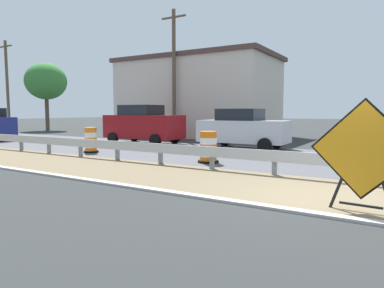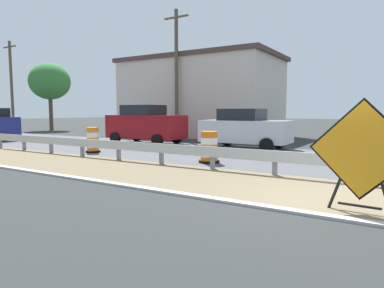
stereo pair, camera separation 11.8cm
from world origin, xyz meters
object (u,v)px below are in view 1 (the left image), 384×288
object	(u,v)px
traffic_barrel_nearest	(208,149)
utility_pole_mid	(7,85)
car_distant_a	(143,124)
utility_pole_near	(174,73)
car_trailing_near_lane	(243,129)
warning_sign_diamond	(363,153)
traffic_barrel_close	(91,141)

from	to	relation	value
traffic_barrel_nearest	utility_pole_mid	xyz separation A→B (m)	(7.12, 23.99, 3.64)
car_distant_a	utility_pole_near	world-z (taller)	utility_pole_near
utility_pole_near	utility_pole_mid	world-z (taller)	utility_pole_near
car_trailing_near_lane	car_distant_a	xyz separation A→B (m)	(-0.47, 5.79, 0.11)
car_trailing_near_lane	car_distant_a	distance (m)	5.81
car_trailing_near_lane	utility_pole_mid	distance (m)	23.56
car_distant_a	utility_pole_near	distance (m)	4.95
warning_sign_diamond	car_trailing_near_lane	xyz separation A→B (m)	(8.75, 5.92, -0.10)
traffic_barrel_nearest	car_distant_a	distance (m)	7.94
traffic_barrel_nearest	traffic_barrel_close	world-z (taller)	traffic_barrel_close
utility_pole_mid	utility_pole_near	bearing A→B (deg)	-86.48
car_trailing_near_lane	car_distant_a	world-z (taller)	car_distant_a
utility_pole_mid	traffic_barrel_close	bearing A→B (deg)	-111.56
car_distant_a	utility_pole_mid	size ratio (longest dim) A/B	0.56
warning_sign_diamond	utility_pole_near	size ratio (longest dim) A/B	0.25
car_distant_a	traffic_barrel_close	bearing A→B (deg)	-82.31
traffic_barrel_nearest	utility_pole_near	world-z (taller)	utility_pole_near
utility_pole_near	utility_pole_mid	xyz separation A→B (m)	(-1.05, 17.04, -0.18)
warning_sign_diamond	utility_pole_mid	world-z (taller)	utility_pole_mid
warning_sign_diamond	car_distant_a	size ratio (longest dim) A/B	0.46
traffic_barrel_close	car_trailing_near_lane	bearing A→B (deg)	-45.55
utility_pole_near	utility_pole_mid	size ratio (longest dim) A/B	1.05
warning_sign_diamond	car_distant_a	distance (m)	14.34
traffic_barrel_close	utility_pole_mid	size ratio (longest dim) A/B	0.14
traffic_barrel_close	utility_pole_near	world-z (taller)	utility_pole_near
traffic_barrel_close	utility_pole_near	distance (m)	9.14
traffic_barrel_nearest	utility_pole_mid	distance (m)	25.29
utility_pole_mid	car_trailing_near_lane	bearing A→B (deg)	-95.39
traffic_barrel_nearest	utility_pole_near	distance (m)	11.39
traffic_barrel_close	utility_pole_mid	distance (m)	19.87
car_distant_a	utility_pole_near	xyz separation A→B (m)	(3.71, 0.42, 3.25)
traffic_barrel_close	traffic_barrel_nearest	bearing A→B (deg)	-89.49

